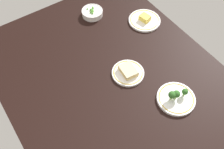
% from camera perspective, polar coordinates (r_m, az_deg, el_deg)
% --- Properties ---
extents(dining_table, '(1.45, 1.13, 0.04)m').
position_cam_1_polar(dining_table, '(1.47, 0.00, -0.90)').
color(dining_table, black).
rests_on(dining_table, ground).
extents(plate_broccoli, '(0.20, 0.20, 0.08)m').
position_cam_1_polar(plate_broccoli, '(1.40, 13.61, -4.91)').
color(plate_broccoli, white).
rests_on(plate_broccoli, dining_table).
extents(plate_cheese, '(0.20, 0.20, 0.05)m').
position_cam_1_polar(plate_cheese, '(1.75, 7.01, 11.55)').
color(plate_cheese, white).
rests_on(plate_cheese, dining_table).
extents(plate_sandwich, '(0.18, 0.18, 0.05)m').
position_cam_1_polar(plate_sandwich, '(1.46, 3.47, 0.49)').
color(plate_sandwich, white).
rests_on(plate_sandwich, dining_table).
extents(bowl_peas, '(0.14, 0.14, 0.05)m').
position_cam_1_polar(bowl_peas, '(1.78, -4.28, 13.15)').
color(bowl_peas, white).
rests_on(bowl_peas, dining_table).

